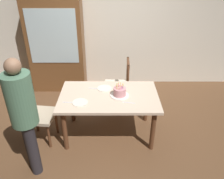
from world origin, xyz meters
name	(u,v)px	position (x,y,z in m)	size (l,w,h in m)	color
ground	(109,133)	(0.00, 0.00, 0.00)	(6.40, 6.40, 0.00)	brown
back_wall	(109,25)	(0.00, 1.85, 1.30)	(6.40, 0.10, 2.60)	silver
dining_table	(109,101)	(0.00, 0.00, 0.63)	(1.47, 0.90, 0.72)	beige
birthday_cake	(119,92)	(0.16, -0.01, 0.78)	(0.28, 0.28, 0.20)	silver
plate_near_celebrant	(80,102)	(-0.40, -0.20, 0.73)	(0.22, 0.22, 0.01)	silver
plate_far_side	(104,88)	(-0.07, 0.20, 0.73)	(0.22, 0.22, 0.01)	silver
fork_near_celebrant	(69,102)	(-0.56, -0.19, 0.73)	(0.18, 0.02, 0.01)	silver
fork_far_side	(94,88)	(-0.23, 0.20, 0.73)	(0.18, 0.02, 0.01)	silver
fork_near_guest	(128,103)	(0.28, -0.20, 0.73)	(0.18, 0.02, 0.01)	silver
chair_spindle_back	(118,86)	(0.16, 0.77, 0.46)	(0.45, 0.45, 0.95)	beige
chair_upholstered	(33,111)	(-1.12, -0.12, 0.53)	(0.49, 0.49, 0.95)	tan
person_celebrant	(23,113)	(-0.99, -0.72, 0.92)	(0.32, 0.32, 1.61)	#262328
china_cabinet	(56,46)	(-1.08, 1.56, 0.95)	(1.10, 0.45, 1.90)	brown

